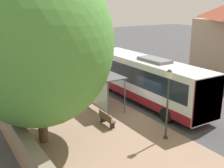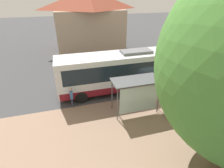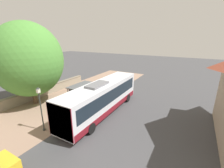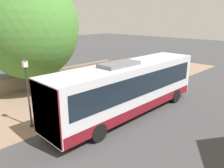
% 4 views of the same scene
% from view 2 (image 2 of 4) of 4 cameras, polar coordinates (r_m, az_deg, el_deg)
% --- Properties ---
extents(ground_plane, '(120.00, 120.00, 0.00)m').
position_cam_2_polar(ground_plane, '(15.93, 13.00, -3.35)').
color(ground_plane, '#424244').
rests_on(ground_plane, ground).
extents(sidewalk_plaza, '(9.00, 44.00, 0.02)m').
position_cam_2_polar(sidewalk_plaza, '(12.97, 22.44, -13.17)').
color(sidewalk_plaza, '#937560').
rests_on(sidewalk_plaza, ground).
extents(background_building, '(6.71, 10.34, 8.45)m').
position_cam_2_polar(background_building, '(27.77, -7.50, 20.08)').
color(background_building, tan).
rests_on(background_building, ground).
extents(bus, '(2.66, 11.96, 3.65)m').
position_cam_2_polar(bus, '(15.63, 4.53, 4.51)').
color(bus, silver).
rests_on(bus, ground).
extents(bus_shelter, '(1.64, 3.45, 2.63)m').
position_cam_2_polar(bus_shelter, '(12.42, 8.07, -0.86)').
color(bus_shelter, '#515459').
rests_on(bus_shelter, ground).
extents(pedestrian, '(0.34, 0.22, 1.69)m').
position_cam_2_polar(pedestrian, '(13.79, -13.11, -3.85)').
color(pedestrian, '#2D3347').
rests_on(pedestrian, ground).
extents(bench, '(0.40, 1.49, 0.88)m').
position_cam_2_polar(bench, '(13.61, 19.96, -8.06)').
color(bench, brown).
rests_on(bench, ground).
extents(street_lamp_near, '(0.28, 0.28, 4.13)m').
position_cam_2_polar(street_lamp_near, '(16.00, 26.97, 4.19)').
color(street_lamp_near, '#2D332D').
rests_on(street_lamp_near, ground).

